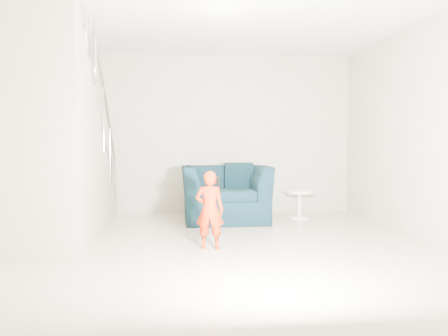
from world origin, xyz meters
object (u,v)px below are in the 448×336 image
(toddler, at_px, (210,210))
(side_table, at_px, (299,200))
(staircase, at_px, (53,164))
(armchair, at_px, (225,193))

(toddler, xyz_separation_m, side_table, (1.57, 1.99, -0.14))
(staircase, bearing_deg, toddler, -17.57)
(toddler, relative_size, staircase, 0.25)
(toddler, distance_m, staircase, 2.01)
(armchair, relative_size, side_table, 2.89)
(armchair, relative_size, toddler, 1.48)
(side_table, bearing_deg, toddler, -128.28)
(toddler, height_order, staircase, staircase)
(side_table, bearing_deg, armchair, -175.28)
(armchair, xyz_separation_m, side_table, (1.19, 0.10, -0.12))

